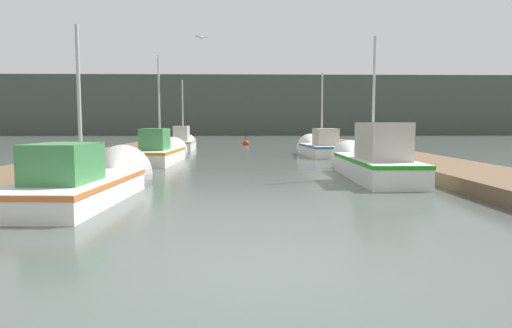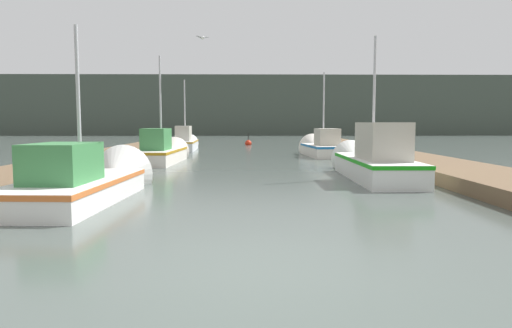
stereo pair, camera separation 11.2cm
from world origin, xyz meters
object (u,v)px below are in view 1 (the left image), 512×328
object	(u,v)px
seagull_1	(201,38)
channel_buoy	(246,143)
fishing_boat_3	(320,147)
fishing_boat_4	(183,142)
fishing_boat_0	(90,181)
fishing_boat_2	(161,152)
mooring_piling_1	(49,172)
fishing_boat_1	(371,160)
mooring_piling_2	(54,171)
mooring_piling_0	(380,150)

from	to	relation	value
seagull_1	channel_buoy	bearing A→B (deg)	50.67
fishing_boat_3	fishing_boat_4	size ratio (longest dim) A/B	0.96
fishing_boat_0	fishing_boat_2	distance (m)	9.25
mooring_piling_1	channel_buoy	bearing A→B (deg)	78.59
fishing_boat_1	mooring_piling_1	xyz separation A→B (m)	(-8.54, -3.06, -0.03)
fishing_boat_2	fishing_boat_4	bearing A→B (deg)	93.92
fishing_boat_3	fishing_boat_4	xyz separation A→B (m)	(-7.66, 4.82, 0.05)
fishing_boat_0	fishing_boat_1	distance (m)	8.23
fishing_boat_1	mooring_piling_2	xyz separation A→B (m)	(-8.45, -2.99, -0.02)
fishing_boat_1	mooring_piling_2	world-z (taller)	fishing_boat_1
channel_buoy	seagull_1	bearing A→B (deg)	-97.77
fishing_boat_4	fishing_boat_1	bearing A→B (deg)	-63.56
fishing_boat_4	channel_buoy	xyz separation A→B (m)	(3.88, 6.12, -0.33)
fishing_boat_3	channel_buoy	world-z (taller)	fishing_boat_3
fishing_boat_0	channel_buoy	xyz separation A→B (m)	(3.57, 23.95, -0.24)
fishing_boat_0	mooring_piling_2	world-z (taller)	fishing_boat_0
channel_buoy	mooring_piling_1	bearing A→B (deg)	-101.41
mooring_piling_1	mooring_piling_2	size ratio (longest dim) A/B	0.98
mooring_piling_1	channel_buoy	xyz separation A→B (m)	(4.72, 23.38, -0.37)
channel_buoy	fishing_boat_0	bearing A→B (deg)	-98.48
mooring_piling_1	seagull_1	xyz separation A→B (m)	(2.78, 9.14, 4.80)
mooring_piling_0	channel_buoy	distance (m)	18.04
fishing_boat_3	mooring_piling_2	bearing A→B (deg)	-128.66
fishing_boat_0	fishing_boat_4	world-z (taller)	fishing_boat_4
fishing_boat_2	mooring_piling_2	bearing A→B (deg)	-94.06
mooring_piling_0	mooring_piling_2	size ratio (longest dim) A/B	1.28
fishing_boat_2	mooring_piling_2	world-z (taller)	fishing_boat_2
fishing_boat_0	fishing_boat_4	xyz separation A→B (m)	(-0.31, 17.83, 0.10)
fishing_boat_3	mooring_piling_2	xyz separation A→B (m)	(-8.42, -12.37, 0.10)
mooring_piling_1	fishing_boat_4	bearing A→B (deg)	87.20
fishing_boat_0	fishing_boat_3	distance (m)	14.94
fishing_boat_4	seagull_1	bearing A→B (deg)	-78.61
mooring_piling_0	seagull_1	xyz separation A→B (m)	(-6.94, 3.09, 4.65)
fishing_boat_2	seagull_1	xyz separation A→B (m)	(1.71, 0.46, 4.88)
seagull_1	fishing_boat_4	bearing A→B (deg)	71.84
fishing_boat_2	fishing_boat_3	bearing A→B (deg)	29.27
fishing_boat_4	mooring_piling_2	bearing A→B (deg)	-94.53
mooring_piling_1	seagull_1	distance (m)	10.69
seagull_1	mooring_piling_0	bearing A→B (deg)	-55.57
mooring_piling_0	channel_buoy	size ratio (longest dim) A/B	1.35
mooring_piling_2	channel_buoy	bearing A→B (deg)	78.76
fishing_boat_4	channel_buoy	distance (m)	7.25
fishing_boat_2	fishing_boat_3	distance (m)	8.33
fishing_boat_0	fishing_boat_2	xyz separation A→B (m)	(-0.08, 9.24, 0.06)
mooring_piling_1	fishing_boat_1	bearing A→B (deg)	19.71
fishing_boat_4	mooring_piling_1	world-z (taller)	fishing_boat_4
fishing_boat_2	fishing_boat_3	world-z (taller)	fishing_boat_2
fishing_boat_3	channel_buoy	xyz separation A→B (m)	(-3.78, 10.94, -0.28)
seagull_1	mooring_piling_1	bearing A→B (deg)	-138.45
fishing_boat_4	mooring_piling_1	xyz separation A→B (m)	(-0.84, -17.26, 0.04)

